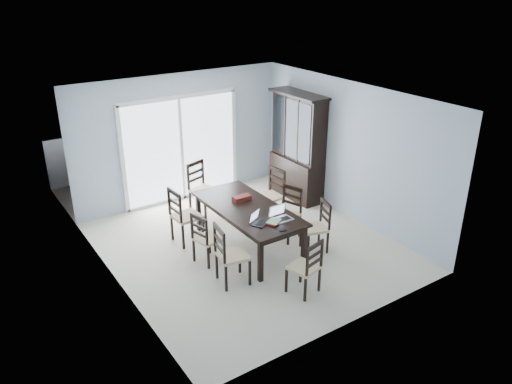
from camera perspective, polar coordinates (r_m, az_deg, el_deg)
floor at (r=8.70m, az=-0.92°, el=-6.20°), size 5.00×5.00×0.00m
ceiling at (r=7.74m, az=-1.04°, el=10.74°), size 5.00×5.00×0.00m
back_wall at (r=10.20m, az=-8.66°, el=6.11°), size 4.50×0.02×2.60m
wall_left at (r=7.27m, az=-16.06°, el=-1.98°), size 0.02×5.00×2.60m
wall_right at (r=9.46m, az=10.59°, el=4.56°), size 0.02×5.00×2.60m
balcony at (r=11.52m, az=-10.42°, el=0.91°), size 4.50×2.00×0.10m
railing at (r=12.19m, az=-12.55°, el=5.02°), size 4.50×0.06×1.10m
dining_table at (r=8.38m, az=-0.95°, el=-2.21°), size 1.00×2.20×0.75m
china_hutch at (r=10.27m, az=4.76°, el=5.08°), size 0.50×1.38×2.20m
sliding_door at (r=10.25m, az=-8.53°, el=4.94°), size 2.52×0.05×2.18m
chair_left_near at (r=7.44m, az=-3.38°, el=-6.51°), size 0.50×0.49×1.13m
chair_left_mid at (r=8.00m, az=-5.95°, el=-4.75°), size 0.48×0.47×1.02m
chair_left_far at (r=8.62m, az=-8.55°, el=-2.09°), size 0.48×0.47×1.18m
chair_right_near at (r=8.43m, az=7.27°, el=-3.27°), size 0.49×0.48×1.02m
chair_right_mid at (r=8.80m, az=3.78°, el=-1.72°), size 0.52×0.52×1.07m
chair_right_far at (r=9.41m, az=1.90°, el=0.38°), size 0.50×0.49×1.16m
chair_end_near at (r=7.26m, az=6.04°, el=-7.99°), size 0.47×0.47×1.02m
chair_end_far at (r=9.74m, az=-6.41°, el=1.14°), size 0.56×0.57×1.18m
laptop_dark at (r=7.79m, az=0.57°, el=-3.31°), size 0.35×0.31×0.20m
laptop_silver at (r=7.91m, az=2.99°, el=-2.85°), size 0.32×0.23×0.22m
book_stack at (r=7.82m, az=2.01°, el=-3.45°), size 0.29×0.27×0.04m
cell_phone at (r=7.61m, az=3.08°, el=-4.40°), size 0.12×0.08×0.01m
game_box at (r=8.59m, az=-1.65°, el=-0.68°), size 0.31×0.16×0.08m
hot_tub at (r=11.06m, az=-13.28°, el=2.70°), size 1.99×1.80×0.98m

